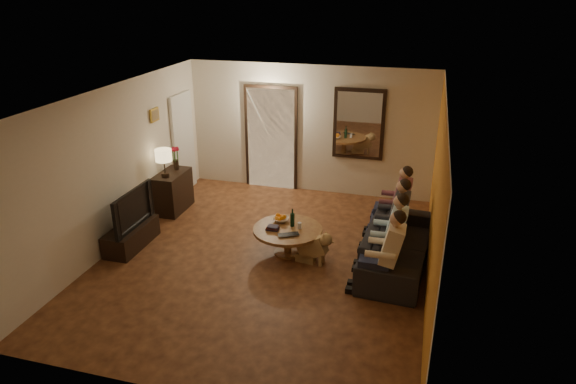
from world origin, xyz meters
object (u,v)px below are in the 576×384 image
(dog, at_px, (312,246))
(wine_bottle, at_px, (292,217))
(dresser, at_px, (173,192))
(tv_stand, at_px, (131,236))
(person_d, at_px, (397,205))
(bowl, at_px, (281,219))
(person_c, at_px, (394,220))
(laptop, at_px, (289,236))
(coffee_table, at_px, (288,241))
(table_lamp, at_px, (164,163))
(tv, at_px, (128,208))
(person_b, at_px, (391,237))
(person_a, at_px, (387,257))
(sofa, at_px, (398,245))

(dog, height_order, wine_bottle, wine_bottle)
(dresser, height_order, tv_stand, dresser)
(person_d, distance_m, bowl, 1.97)
(person_c, relative_size, laptop, 3.65)
(dresser, distance_m, coffee_table, 2.78)
(table_lamp, relative_size, tv, 0.48)
(table_lamp, distance_m, person_b, 4.32)
(table_lamp, distance_m, dog, 3.26)
(wine_bottle, height_order, laptop, wine_bottle)
(tv, relative_size, bowl, 4.30)
(bowl, bearing_deg, dresser, 160.38)
(dresser, xyz_separation_m, person_c, (4.18, -0.63, 0.22))
(person_b, height_order, person_c, same)
(tv, height_order, laptop, tv)
(person_b, bearing_deg, laptop, -175.63)
(wine_bottle, bearing_deg, dog, -34.65)
(table_lamp, xyz_separation_m, person_c, (4.18, -0.41, -0.42))
(person_b, bearing_deg, person_d, 90.00)
(person_b, distance_m, coffee_table, 1.67)
(person_c, height_order, person_d, same)
(table_lamp, height_order, person_a, table_lamp)
(wine_bottle, xyz_separation_m, laptop, (0.05, -0.38, -0.14))
(table_lamp, height_order, dog, table_lamp)
(person_d, bearing_deg, coffee_table, -147.32)
(dresser, relative_size, sofa, 0.37)
(wine_bottle, distance_m, laptop, 0.41)
(tv_stand, relative_size, dog, 1.94)
(sofa, xyz_separation_m, wine_bottle, (-1.66, -0.04, 0.27))
(tv, distance_m, person_a, 4.19)
(tv_stand, bearing_deg, tv, 0.00)
(sofa, xyz_separation_m, person_a, (-0.10, -0.90, 0.27))
(dresser, xyz_separation_m, laptop, (2.66, -1.35, 0.09))
(tv, height_order, person_a, person_a)
(person_c, bearing_deg, person_a, -90.00)
(tv_stand, distance_m, sofa, 4.32)
(person_a, xyz_separation_m, dog, (-1.17, 0.59, -0.32))
(sofa, xyz_separation_m, person_d, (-0.10, 0.90, 0.27))
(person_c, bearing_deg, sofa, -71.57)
(coffee_table, bearing_deg, person_c, 15.10)
(bowl, xyz_separation_m, wine_bottle, (0.23, -0.12, 0.12))
(sofa, height_order, wine_bottle, wine_bottle)
(table_lamp, bearing_deg, person_a, -21.12)
(sofa, relative_size, wine_bottle, 7.33)
(dresser, distance_m, person_a, 4.57)
(sofa, bearing_deg, table_lamp, 84.82)
(tv_stand, relative_size, person_d, 0.91)
(tv_stand, height_order, laptop, laptop)
(dog, relative_size, laptop, 1.70)
(sofa, xyz_separation_m, bowl, (-1.89, 0.08, 0.15))
(dresser, relative_size, tv_stand, 0.78)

